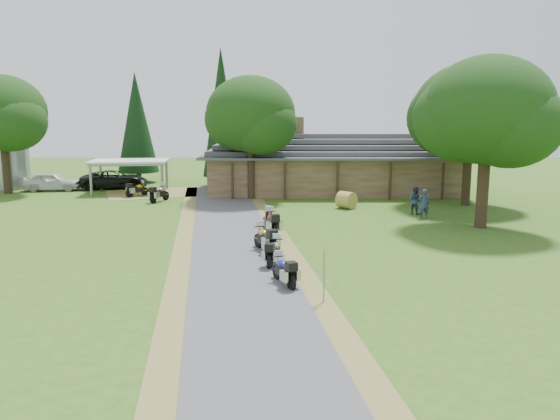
{
  "coord_description": "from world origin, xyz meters",
  "views": [
    {
      "loc": [
        1.74,
        -21.68,
        6.46
      ],
      "look_at": [
        1.66,
        5.85,
        1.6
      ],
      "focal_mm": 35.0,
      "sensor_mm": 36.0,
      "label": 1
    }
  ],
  "objects_px": {
    "lodge": "(332,162)",
    "motorcycle_row_c": "(265,238)",
    "silo": "(10,153)",
    "hay_bale": "(346,200)",
    "motorcycle_row_d": "(272,222)",
    "motorcycle_carport_b": "(159,193)",
    "motorcycle_row_e": "(268,218)",
    "motorcycle_carport_a": "(137,189)",
    "car_dark_suv": "(114,175)",
    "carport": "(130,176)",
    "motorcycle_row_a": "(284,269)",
    "motorcycle_row_b": "(274,251)",
    "car_white_sedan": "(52,179)"
  },
  "relations": [
    {
      "from": "motorcycle_row_b",
      "to": "hay_bale",
      "type": "height_order",
      "value": "motorcycle_row_b"
    },
    {
      "from": "carport",
      "to": "motorcycle_row_d",
      "type": "xyz_separation_m",
      "value": [
        12.08,
        -16.29,
        -0.62
      ]
    },
    {
      "from": "motorcycle_row_e",
      "to": "car_white_sedan",
      "type": "bearing_deg",
      "value": 47.03
    },
    {
      "from": "car_dark_suv",
      "to": "motorcycle_row_b",
      "type": "height_order",
      "value": "car_dark_suv"
    },
    {
      "from": "motorcycle_row_d",
      "to": "car_dark_suv",
      "type": "bearing_deg",
      "value": 25.26
    },
    {
      "from": "silo",
      "to": "hay_bale",
      "type": "xyz_separation_m",
      "value": [
        28.18,
        -10.32,
        -2.54
      ]
    },
    {
      "from": "motorcycle_row_b",
      "to": "hay_bale",
      "type": "xyz_separation_m",
      "value": [
        4.83,
        14.29,
        -0.03
      ]
    },
    {
      "from": "lodge",
      "to": "motorcycle_row_c",
      "type": "relative_size",
      "value": 10.66
    },
    {
      "from": "motorcycle_row_c",
      "to": "motorcycle_carport_a",
      "type": "height_order",
      "value": "motorcycle_row_c"
    },
    {
      "from": "lodge",
      "to": "motorcycle_carport_a",
      "type": "relative_size",
      "value": 11.87
    },
    {
      "from": "car_dark_suv",
      "to": "motorcycle_row_e",
      "type": "distance_m",
      "value": 21.81
    },
    {
      "from": "car_dark_suv",
      "to": "motorcycle_row_d",
      "type": "bearing_deg",
      "value": -157.48
    },
    {
      "from": "carport",
      "to": "car_dark_suv",
      "type": "xyz_separation_m",
      "value": [
        -2.09,
        2.4,
        -0.15
      ]
    },
    {
      "from": "lodge",
      "to": "motorcycle_row_a",
      "type": "xyz_separation_m",
      "value": [
        -4.17,
        -25.57,
        -1.84
      ]
    },
    {
      "from": "hay_bale",
      "to": "motorcycle_row_d",
      "type": "bearing_deg",
      "value": -120.61
    },
    {
      "from": "car_dark_suv",
      "to": "motorcycle_carport_b",
      "type": "xyz_separation_m",
      "value": [
        5.57,
        -7.33,
        -0.53
      ]
    },
    {
      "from": "motorcycle_carport_a",
      "to": "motorcycle_carport_b",
      "type": "bearing_deg",
      "value": -94.45
    },
    {
      "from": "motorcycle_row_c",
      "to": "motorcycle_carport_a",
      "type": "xyz_separation_m",
      "value": [
        -10.66,
        17.58,
        -0.07
      ]
    },
    {
      "from": "carport",
      "to": "hay_bale",
      "type": "relative_size",
      "value": 5.3
    },
    {
      "from": "motorcycle_row_b",
      "to": "motorcycle_row_c",
      "type": "distance_m",
      "value": 2.26
    },
    {
      "from": "lodge",
      "to": "motorcycle_carport_b",
      "type": "distance_m",
      "value": 14.57
    },
    {
      "from": "silo",
      "to": "motorcycle_row_e",
      "type": "height_order",
      "value": "silo"
    },
    {
      "from": "motorcycle_row_a",
      "to": "motorcycle_carport_a",
      "type": "height_order",
      "value": "motorcycle_carport_a"
    },
    {
      "from": "motorcycle_row_c",
      "to": "motorcycle_carport_a",
      "type": "bearing_deg",
      "value": 5.09
    },
    {
      "from": "silo",
      "to": "motorcycle_carport_b",
      "type": "xyz_separation_m",
      "value": [
        14.58,
        -7.43,
        -2.45
      ]
    },
    {
      "from": "silo",
      "to": "motorcycle_row_d",
      "type": "bearing_deg",
      "value": -39.03
    },
    {
      "from": "motorcycle_row_d",
      "to": "motorcycle_row_e",
      "type": "height_order",
      "value": "motorcycle_row_d"
    },
    {
      "from": "silo",
      "to": "motorcycle_carport_b",
      "type": "bearing_deg",
      "value": -26.99
    },
    {
      "from": "silo",
      "to": "motorcycle_row_a",
      "type": "relative_size",
      "value": 3.51
    },
    {
      "from": "motorcycle_row_e",
      "to": "hay_bale",
      "type": "distance_m",
      "value": 8.41
    },
    {
      "from": "carport",
      "to": "motorcycle_row_c",
      "type": "xyz_separation_m",
      "value": [
        11.8,
        -19.91,
        -0.66
      ]
    },
    {
      "from": "silo",
      "to": "motorcycle_row_d",
      "type": "height_order",
      "value": "silo"
    },
    {
      "from": "motorcycle_row_a",
      "to": "hay_bale",
      "type": "xyz_separation_m",
      "value": [
        4.4,
        17.16,
        -0.02
      ]
    },
    {
      "from": "lodge",
      "to": "hay_bale",
      "type": "distance_m",
      "value": 8.62
    },
    {
      "from": "hay_bale",
      "to": "motorcycle_carport_b",
      "type": "bearing_deg",
      "value": 168.0
    },
    {
      "from": "motorcycle_row_e",
      "to": "motorcycle_carport_a",
      "type": "height_order",
      "value": "motorcycle_carport_a"
    },
    {
      "from": "carport",
      "to": "car_white_sedan",
      "type": "distance_m",
      "value": 7.03
    },
    {
      "from": "motorcycle_row_e",
      "to": "motorcycle_carport_a",
      "type": "distance_m",
      "value": 16.12
    },
    {
      "from": "car_dark_suv",
      "to": "motorcycle_row_a",
      "type": "height_order",
      "value": "car_dark_suv"
    },
    {
      "from": "motorcycle_carport_a",
      "to": "hay_bale",
      "type": "relative_size",
      "value": 1.54
    },
    {
      "from": "car_white_sedan",
      "to": "motorcycle_row_c",
      "type": "bearing_deg",
      "value": -145.22
    },
    {
      "from": "motorcycle_row_a",
      "to": "lodge",
      "type": "bearing_deg",
      "value": -32.14
    },
    {
      "from": "carport",
      "to": "hay_bale",
      "type": "bearing_deg",
      "value": -30.46
    },
    {
      "from": "motorcycle_row_e",
      "to": "silo",
      "type": "bearing_deg",
      "value": 49.83
    },
    {
      "from": "motorcycle_row_b",
      "to": "hay_bale",
      "type": "relative_size",
      "value": 1.55
    },
    {
      "from": "car_white_sedan",
      "to": "carport",
      "type": "bearing_deg",
      "value": -104.75
    },
    {
      "from": "car_white_sedan",
      "to": "motorcycle_carport_a",
      "type": "height_order",
      "value": "car_white_sedan"
    },
    {
      "from": "car_dark_suv",
      "to": "motorcycle_row_b",
      "type": "bearing_deg",
      "value": -164.3
    },
    {
      "from": "carport",
      "to": "motorcycle_row_a",
      "type": "relative_size",
      "value": 3.49
    },
    {
      "from": "motorcycle_row_d",
      "to": "motorcycle_carport_b",
      "type": "bearing_deg",
      "value": 25.22
    }
  ]
}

